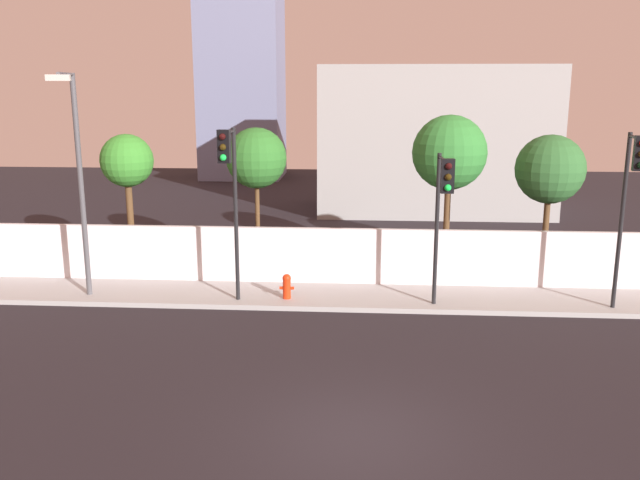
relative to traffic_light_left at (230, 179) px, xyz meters
The scene contains 13 objects.
ground_plane 8.85m from the traffic_light_left, 62.45° to the right, with size 80.00×80.00×0.00m, color black.
sidewalk 5.38m from the traffic_light_left, 16.98° to the left, with size 36.00×2.40×0.15m, color #A2A2A2.
perimeter_wall 5.21m from the traffic_light_left, 33.22° to the left, with size 36.00×0.18×1.80m, color silver.
traffic_light_left is the anchor object (origin of this frame).
traffic_light_center 5.92m from the traffic_light_left, ahead, with size 0.35×1.72×4.41m.
traffic_light_right 10.90m from the traffic_light_left, ahead, with size 0.41×1.55×5.02m.
street_lamp_curbside 4.55m from the traffic_light_left, behind, with size 0.90×2.27×6.60m.
fire_hydrant 3.66m from the traffic_light_left, 23.92° to the left, with size 0.44×0.26×0.76m.
roadside_tree_leftmost 5.78m from the traffic_light_left, 138.26° to the left, with size 1.80×1.80×4.80m.
roadside_tree_midleft 3.86m from the traffic_light_left, 87.97° to the left, with size 2.04×2.04×5.04m.
roadside_tree_midright 7.60m from the traffic_light_left, 30.48° to the left, with size 2.46×2.46×5.47m.
roadside_tree_rightmost 10.55m from the traffic_light_left, 21.41° to the left, with size 2.26×2.26×4.85m.
low_building_distant 17.95m from the traffic_light_left, 66.18° to the left, with size 11.52×6.00×7.31m, color #9F9F9F.
Camera 1 is at (0.12, -11.52, 6.47)m, focal length 37.89 mm.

